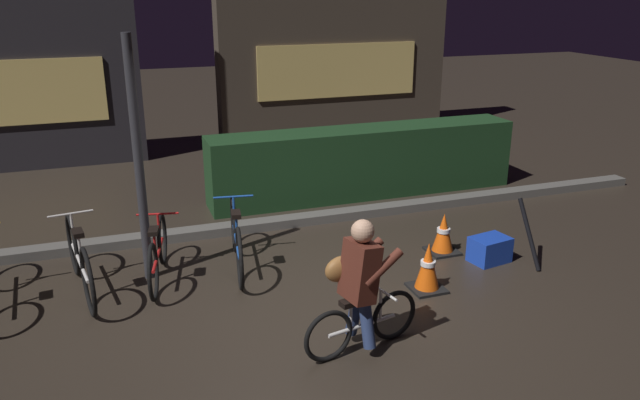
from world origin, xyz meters
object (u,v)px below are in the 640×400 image
at_px(parked_bike_center_right, 236,239).
at_px(closed_umbrella, 529,234).
at_px(parked_bike_center_left, 158,253).
at_px(cyclist, 359,286).
at_px(parked_bike_left_mid, 80,261).
at_px(blue_crate, 490,249).
at_px(street_post, 138,163).
at_px(traffic_cone_near, 428,267).
at_px(traffic_cone_far, 443,234).

relative_size(parked_bike_center_right, closed_umbrella, 1.99).
bearing_deg(parked_bike_center_left, parked_bike_center_right, -76.94).
distance_m(parked_bike_center_right, cyclist, 2.15).
xyz_separation_m(parked_bike_left_mid, parked_bike_center_right, (1.68, 0.06, -0.01)).
bearing_deg(parked_bike_left_mid, cyclist, -139.10).
distance_m(parked_bike_left_mid, blue_crate, 4.59).
distance_m(blue_crate, cyclist, 2.55).
relative_size(parked_bike_left_mid, blue_crate, 3.96).
relative_size(street_post, traffic_cone_near, 4.92).
distance_m(traffic_cone_near, traffic_cone_far, 1.05).
bearing_deg(traffic_cone_far, parked_bike_center_left, 173.47).
xyz_separation_m(parked_bike_center_right, cyclist, (0.65, -2.03, 0.27)).
bearing_deg(street_post, parked_bike_left_mid, -168.28).
xyz_separation_m(blue_crate, cyclist, (-2.19, -1.22, 0.48)).
xyz_separation_m(traffic_cone_far, closed_umbrella, (0.72, -0.66, 0.15)).
xyz_separation_m(parked_bike_left_mid, parked_bike_center_left, (0.80, 0.04, -0.05)).
height_order(parked_bike_center_right, cyclist, cyclist).
relative_size(parked_bike_left_mid, traffic_cone_near, 3.23).
bearing_deg(parked_bike_left_mid, traffic_cone_near, -117.22).
height_order(parked_bike_center_left, traffic_cone_far, parked_bike_center_left).
xyz_separation_m(traffic_cone_near, traffic_cone_far, (0.66, 0.81, -0.02)).
relative_size(traffic_cone_far, cyclist, 0.40).
relative_size(traffic_cone_near, closed_umbrella, 0.64).
xyz_separation_m(street_post, traffic_cone_far, (3.44, -0.49, -1.09)).
height_order(parked_bike_center_right, blue_crate, parked_bike_center_right).
bearing_deg(blue_crate, parked_bike_left_mid, 170.50).
xyz_separation_m(parked_bike_left_mid, closed_umbrella, (4.86, -1.01, 0.03)).
bearing_deg(street_post, parked_bike_center_right, -4.86).
relative_size(parked_bike_center_left, cyclist, 1.19).
relative_size(traffic_cone_far, closed_umbrella, 0.59).
height_order(parked_bike_left_mid, cyclist, cyclist).
distance_m(street_post, parked_bike_left_mid, 1.20).
distance_m(parked_bike_center_right, blue_crate, 2.96).
height_order(parked_bike_left_mid, traffic_cone_near, parked_bike_left_mid).
bearing_deg(blue_crate, parked_bike_center_right, 163.97).
distance_m(street_post, closed_umbrella, 4.42).
bearing_deg(cyclist, traffic_cone_far, 30.59).
bearing_deg(blue_crate, parked_bike_center_left, 167.92).
height_order(parked_bike_center_right, closed_umbrella, closed_umbrella).
distance_m(street_post, traffic_cone_near, 3.25).
bearing_deg(blue_crate, cyclist, -150.92).
distance_m(parked_bike_left_mid, traffic_cone_near, 3.66).
relative_size(traffic_cone_near, traffic_cone_far, 1.08).
bearing_deg(parked_bike_center_right, blue_crate, -97.52).
xyz_separation_m(parked_bike_center_right, closed_umbrella, (3.18, -1.07, 0.04)).
relative_size(parked_bike_center_left, traffic_cone_far, 2.96).
distance_m(street_post, traffic_cone_far, 3.64).
relative_size(traffic_cone_far, blue_crate, 1.14).
bearing_deg(parked_bike_center_left, traffic_cone_far, -84.78).
bearing_deg(traffic_cone_near, traffic_cone_far, 50.97).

